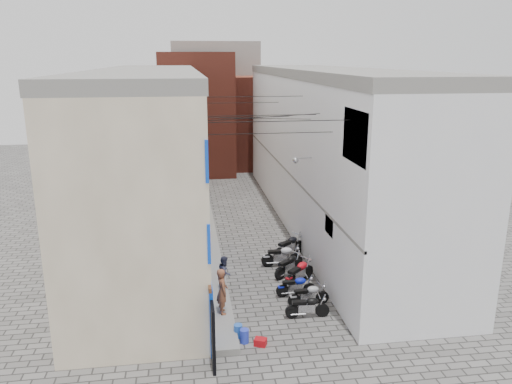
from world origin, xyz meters
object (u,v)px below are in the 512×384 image
water_jug_far (238,331)px  red_crate (260,342)px  motorcycle_b (309,294)px  motorcycle_a (307,306)px  motorcycle_c (296,285)px  motorcycle_d (299,272)px  motorcycle_f (282,255)px  motorcycle_g (289,245)px  motorcycle_e (289,264)px  person_a (222,291)px  water_jug_near (244,336)px  person_b (225,272)px

water_jug_far → red_crate: water_jug_far is taller
motorcycle_b → red_crate: bearing=-47.6°
motorcycle_a → water_jug_far: motorcycle_a is taller
red_crate → motorcycle_c: bearing=59.4°
motorcycle_d → motorcycle_f: motorcycle_d is taller
motorcycle_c → motorcycle_g: (0.62, 4.23, 0.11)m
motorcycle_e → person_a: (-3.30, -3.46, 0.61)m
motorcycle_d → water_jug_near: 5.17m
motorcycle_d → motorcycle_e: size_ratio=1.09×
motorcycle_f → water_jug_near: 6.77m
motorcycle_c → person_b: person_b is taller
motorcycle_a → person_b: bearing=-127.0°
motorcycle_c → person_a: person_a is taller
motorcycle_b → person_b: person_b is taller
motorcycle_c → motorcycle_e: motorcycle_e is taller
motorcycle_f → water_jug_far: bearing=-23.2°
motorcycle_d → water_jug_far: (-3.11, -3.87, -0.34)m
person_a → person_b: bearing=-14.7°
motorcycle_c → motorcycle_g: 4.27m
motorcycle_f → person_a: (-3.18, -4.51, 0.57)m
water_jug_far → red_crate: size_ratio=1.20×
motorcycle_d → water_jug_far: 4.98m
motorcycle_b → motorcycle_f: size_ratio=0.87×
person_a → person_b: size_ratio=1.26×
red_crate → water_jug_near: bearing=153.4°
motorcycle_g → person_a: size_ratio=1.15×
motorcycle_c → motorcycle_f: motorcycle_f is taller
motorcycle_d → person_b: (-3.27, -0.41, 0.37)m
motorcycle_a → person_a: person_a is taller
water_jug_far → motorcycle_c: bearing=45.7°
person_a → water_jug_far: bearing=-169.8°
motorcycle_g → red_crate: size_ratio=5.08×
motorcycle_b → motorcycle_c: (-0.31, 0.86, -0.01)m
motorcycle_c → person_b: 3.00m
motorcycle_a → red_crate: 2.64m
water_jug_near → red_crate: (0.52, -0.26, -0.12)m
water_jug_near → water_jug_far: size_ratio=1.01×
person_b → motorcycle_e: bearing=-50.0°
water_jug_near → motorcycle_a: bearing=27.9°
motorcycle_c → motorcycle_e: 2.05m
motorcycle_e → person_b: bearing=-103.6°
person_b → red_crate: bearing=-152.6°
motorcycle_b → motorcycle_g: 5.10m
motorcycle_a → water_jug_near: size_ratio=3.46×
motorcycle_d → motorcycle_a: bearing=-48.8°
motorcycle_f → water_jug_near: (-2.57, -6.26, -0.32)m
motorcycle_a → person_b: (-2.92, 2.47, 0.46)m
motorcycle_d → water_jug_far: motorcycle_d is taller
motorcycle_b → motorcycle_c: size_ratio=1.02×
motorcycle_d → red_crate: motorcycle_d is taller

